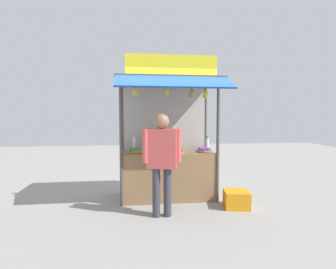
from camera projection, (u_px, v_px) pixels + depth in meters
ground_plane at (168, 198)px, 5.44m from camera, size 20.00×20.00×0.00m
stall_counter at (168, 175)px, 5.41m from camera, size 1.81×0.74×0.94m
stall_structure at (167, 116)px, 5.45m from camera, size 2.01×1.62×2.73m
water_bottle_back_left at (135, 145)px, 5.47m from camera, size 0.08×0.08×0.29m
water_bottle_far_left at (159, 146)px, 5.38m from camera, size 0.07×0.07×0.26m
water_bottle_rear_center at (167, 143)px, 5.64m from camera, size 0.09×0.09×0.31m
water_bottle_mid_left at (178, 145)px, 5.57m from camera, size 0.08×0.08×0.27m
water_bottle_front_left at (207, 144)px, 5.62m from camera, size 0.08×0.08×0.29m
water_bottle_left at (163, 145)px, 5.48m from camera, size 0.07×0.07×0.25m
magazine_stack_right at (136, 151)px, 5.14m from camera, size 0.27×0.29×0.09m
magazine_stack_far_right at (178, 151)px, 5.21m from camera, size 0.20×0.30×0.07m
magazine_stack_front_right at (204, 150)px, 5.40m from camera, size 0.25×0.32×0.08m
banana_bunch_rightmost at (135, 92)px, 4.74m from camera, size 0.10×0.10×0.24m
banana_bunch_inner_left at (192, 94)px, 4.88m from camera, size 0.11×0.10×0.28m
banana_bunch_leftmost at (205, 94)px, 4.91m from camera, size 0.10×0.10×0.28m
banana_bunch_inner_right at (166, 91)px, 4.82m from camera, size 0.10×0.09×0.23m
vendor_person at (162, 155)px, 4.38m from camera, size 0.64×0.33×1.69m
plastic_crate at (236, 199)px, 4.88m from camera, size 0.51×0.51×0.30m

